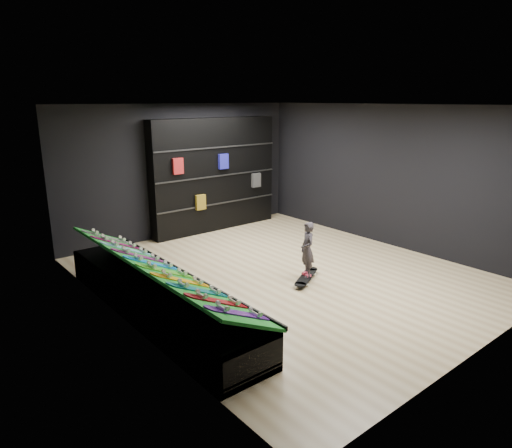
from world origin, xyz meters
TOP-DOWN VIEW (x-y plane):
  - floor at (0.00, 0.00)m, footprint 6.00×7.00m
  - ceiling at (0.00, 0.00)m, footprint 6.00×7.00m
  - wall_back at (0.00, 3.50)m, footprint 6.00×0.02m
  - wall_front at (0.00, -3.50)m, footprint 6.00×0.02m
  - wall_left at (-3.00, 0.00)m, footprint 0.02×7.00m
  - wall_right at (3.00, 0.00)m, footprint 0.02×7.00m
  - display_rack at (-2.55, 0.00)m, footprint 0.90×4.50m
  - turf_ramp at (-2.50, 0.00)m, footprint 0.92×4.50m
  - back_shelving at (0.77, 3.32)m, footprint 3.34×0.39m
  - floor_skateboard at (0.10, -0.47)m, footprint 0.96×0.67m
  - child at (0.10, -0.47)m, footprint 0.24×0.27m
  - display_board_0 at (-2.49, -1.90)m, footprint 0.93×0.22m
  - display_board_1 at (-2.49, -1.48)m, footprint 0.93×0.22m
  - display_board_2 at (-2.49, -1.06)m, footprint 0.93×0.22m
  - display_board_3 at (-2.49, -0.63)m, footprint 0.93×0.22m
  - display_board_4 at (-2.49, -0.21)m, footprint 0.93×0.22m
  - display_board_5 at (-2.49, 0.21)m, footprint 0.93×0.22m
  - display_board_6 at (-2.49, 0.63)m, footprint 0.93×0.22m
  - display_board_7 at (-2.49, 1.06)m, footprint 0.93×0.22m
  - display_board_8 at (-2.49, 1.48)m, footprint 0.93×0.22m
  - display_board_9 at (-2.49, 1.90)m, footprint 0.93×0.22m

SIDE VIEW (x-z plane):
  - floor at x=0.00m, z-range -0.01..0.01m
  - floor_skateboard at x=0.10m, z-range 0.00..0.09m
  - display_rack at x=-2.55m, z-range 0.00..0.50m
  - child at x=0.10m, z-range 0.09..0.68m
  - turf_ramp at x=-2.50m, z-range 0.48..0.94m
  - display_board_0 at x=-2.49m, z-range 0.49..0.99m
  - display_board_1 at x=-2.49m, z-range 0.49..0.99m
  - display_board_2 at x=-2.49m, z-range 0.49..0.99m
  - display_board_3 at x=-2.49m, z-range 0.49..0.99m
  - display_board_4 at x=-2.49m, z-range 0.49..0.99m
  - display_board_5 at x=-2.49m, z-range 0.49..0.99m
  - display_board_6 at x=-2.49m, z-range 0.49..0.99m
  - display_board_7 at x=-2.49m, z-range 0.49..0.99m
  - display_board_8 at x=-2.49m, z-range 0.49..0.99m
  - display_board_9 at x=-2.49m, z-range 0.49..0.99m
  - back_shelving at x=0.77m, z-range 0.00..2.68m
  - wall_back at x=0.00m, z-range 0.00..3.00m
  - wall_front at x=0.00m, z-range 0.00..3.00m
  - wall_left at x=-3.00m, z-range 0.00..3.00m
  - wall_right at x=3.00m, z-range 0.00..3.00m
  - ceiling at x=0.00m, z-range 3.00..3.00m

